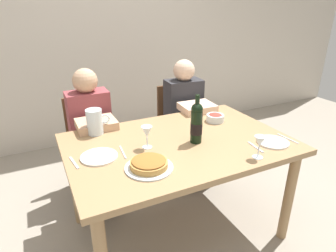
{
  "coord_description": "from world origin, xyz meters",
  "views": [
    {
      "loc": [
        -0.84,
        -1.56,
        1.63
      ],
      "look_at": [
        -0.06,
        0.04,
        0.87
      ],
      "focal_mm": 30.78,
      "sensor_mm": 36.0,
      "label": 1
    }
  ],
  "objects_px": {
    "wine_glass_left_diner": "(147,133)",
    "dinner_plate_left_setting": "(273,142)",
    "dining_table": "(179,153)",
    "dinner_plate_right_setting": "(99,157)",
    "wine_glass_right_diner": "(260,142)",
    "diner_left": "(94,137)",
    "water_pitcher": "(95,123)",
    "wine_bottle": "(197,123)",
    "chair_left": "(89,139)",
    "baked_tart": "(149,164)",
    "diner_right": "(188,119)",
    "salad_bowl": "(215,117)",
    "chair_right": "(178,122)"
  },
  "relations": [
    {
      "from": "wine_glass_left_diner",
      "to": "dinner_plate_left_setting",
      "type": "bearing_deg",
      "value": -21.47
    },
    {
      "from": "dining_table",
      "to": "dinner_plate_right_setting",
      "type": "distance_m",
      "value": 0.55
    },
    {
      "from": "dining_table",
      "to": "dinner_plate_left_setting",
      "type": "bearing_deg",
      "value": -28.21
    },
    {
      "from": "wine_glass_right_diner",
      "to": "diner_left",
      "type": "height_order",
      "value": "diner_left"
    },
    {
      "from": "water_pitcher",
      "to": "wine_glass_right_diner",
      "type": "distance_m",
      "value": 1.13
    },
    {
      "from": "wine_bottle",
      "to": "wine_glass_left_diner",
      "type": "relative_size",
      "value": 2.23
    },
    {
      "from": "chair_left",
      "to": "water_pitcher",
      "type": "bearing_deg",
      "value": 86.7
    },
    {
      "from": "wine_bottle",
      "to": "dinner_plate_right_setting",
      "type": "relative_size",
      "value": 1.47
    },
    {
      "from": "baked_tart",
      "to": "diner_right",
      "type": "height_order",
      "value": "diner_right"
    },
    {
      "from": "salad_bowl",
      "to": "wine_glass_right_diner",
      "type": "relative_size",
      "value": 0.99
    },
    {
      "from": "dinner_plate_right_setting",
      "to": "diner_left",
      "type": "bearing_deg",
      "value": 81.55
    },
    {
      "from": "dining_table",
      "to": "chair_right",
      "type": "height_order",
      "value": "chair_right"
    },
    {
      "from": "salad_bowl",
      "to": "chair_right",
      "type": "xyz_separation_m",
      "value": [
        0.02,
        0.68,
        -0.3
      ]
    },
    {
      "from": "wine_glass_right_diner",
      "to": "diner_left",
      "type": "distance_m",
      "value": 1.33
    },
    {
      "from": "wine_bottle",
      "to": "diner_left",
      "type": "xyz_separation_m",
      "value": [
        -0.55,
        0.7,
        -0.28
      ]
    },
    {
      "from": "baked_tart",
      "to": "wine_glass_right_diner",
      "type": "relative_size",
      "value": 1.96
    },
    {
      "from": "water_pitcher",
      "to": "chair_left",
      "type": "relative_size",
      "value": 0.21
    },
    {
      "from": "chair_right",
      "to": "diner_right",
      "type": "xyz_separation_m",
      "value": [
        -0.01,
        -0.24,
        0.12
      ]
    },
    {
      "from": "chair_left",
      "to": "diner_left",
      "type": "relative_size",
      "value": 0.75
    },
    {
      "from": "wine_bottle",
      "to": "wine_glass_right_diner",
      "type": "bearing_deg",
      "value": -56.87
    },
    {
      "from": "wine_glass_right_diner",
      "to": "chair_left",
      "type": "bearing_deg",
      "value": 121.08
    },
    {
      "from": "wine_glass_right_diner",
      "to": "water_pitcher",
      "type": "bearing_deg",
      "value": 135.83
    },
    {
      "from": "dining_table",
      "to": "salad_bowl",
      "type": "bearing_deg",
      "value": 24.29
    },
    {
      "from": "baked_tart",
      "to": "dinner_plate_left_setting",
      "type": "relative_size",
      "value": 1.31
    },
    {
      "from": "water_pitcher",
      "to": "baked_tart",
      "type": "height_order",
      "value": "water_pitcher"
    },
    {
      "from": "dining_table",
      "to": "dinner_plate_right_setting",
      "type": "bearing_deg",
      "value": 178.47
    },
    {
      "from": "water_pitcher",
      "to": "diner_left",
      "type": "xyz_separation_m",
      "value": [
        0.03,
        0.27,
        -0.23
      ]
    },
    {
      "from": "wine_glass_right_diner",
      "to": "chair_right",
      "type": "xyz_separation_m",
      "value": [
        0.13,
        1.28,
        -0.37
      ]
    },
    {
      "from": "wine_glass_left_diner",
      "to": "chair_right",
      "type": "xyz_separation_m",
      "value": [
        0.68,
        0.86,
        -0.37
      ]
    },
    {
      "from": "dining_table",
      "to": "wine_glass_right_diner",
      "type": "height_order",
      "value": "wine_glass_right_diner"
    },
    {
      "from": "water_pitcher",
      "to": "dinner_plate_right_setting",
      "type": "bearing_deg",
      "value": -100.02
    },
    {
      "from": "wine_bottle",
      "to": "diner_right",
      "type": "distance_m",
      "value": 0.83
    },
    {
      "from": "dining_table",
      "to": "dinner_plate_left_setting",
      "type": "relative_size",
      "value": 7.02
    },
    {
      "from": "diner_right",
      "to": "water_pitcher",
      "type": "bearing_deg",
      "value": 19.15
    },
    {
      "from": "diner_right",
      "to": "wine_bottle",
      "type": "bearing_deg",
      "value": 67.04
    },
    {
      "from": "water_pitcher",
      "to": "baked_tart",
      "type": "distance_m",
      "value": 0.63
    },
    {
      "from": "dinner_plate_left_setting",
      "to": "chair_left",
      "type": "relative_size",
      "value": 0.25
    },
    {
      "from": "dining_table",
      "to": "diner_right",
      "type": "height_order",
      "value": "diner_right"
    },
    {
      "from": "water_pitcher",
      "to": "diner_left",
      "type": "height_order",
      "value": "diner_left"
    },
    {
      "from": "wine_bottle",
      "to": "chair_left",
      "type": "xyz_separation_m",
      "value": [
        -0.55,
        0.94,
        -0.4
      ]
    },
    {
      "from": "dinner_plate_left_setting",
      "to": "diner_left",
      "type": "relative_size",
      "value": 0.18
    },
    {
      "from": "dining_table",
      "to": "diner_left",
      "type": "height_order",
      "value": "diner_left"
    },
    {
      "from": "water_pitcher",
      "to": "wine_glass_left_diner",
      "type": "height_order",
      "value": "water_pitcher"
    },
    {
      "from": "chair_left",
      "to": "diner_right",
      "type": "bearing_deg",
      "value": 164.89
    },
    {
      "from": "wine_glass_right_diner",
      "to": "dinner_plate_right_setting",
      "type": "bearing_deg",
      "value": 154.08
    },
    {
      "from": "wine_bottle",
      "to": "wine_glass_right_diner",
      "type": "height_order",
      "value": "wine_bottle"
    },
    {
      "from": "wine_bottle",
      "to": "diner_right",
      "type": "height_order",
      "value": "diner_right"
    },
    {
      "from": "baked_tart",
      "to": "chair_left",
      "type": "bearing_deg",
      "value": 96.72
    },
    {
      "from": "wine_glass_right_diner",
      "to": "chair_left",
      "type": "relative_size",
      "value": 0.16
    },
    {
      "from": "wine_glass_left_diner",
      "to": "diner_right",
      "type": "distance_m",
      "value": 0.95
    }
  ]
}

